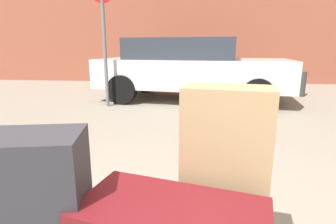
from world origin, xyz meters
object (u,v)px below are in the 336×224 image
object	(u,v)px
suitcase_charcoal_rear_right	(32,206)
bollard_kerb_near	(301,84)
suitcase_tan_front_right	(225,166)
parked_car	(190,68)
no_parking_sign	(104,29)

from	to	relation	value
suitcase_charcoal_rear_right	bollard_kerb_near	size ratio (longest dim) A/B	0.91
suitcase_tan_front_right	parked_car	bearing A→B (deg)	103.13
suitcase_charcoal_rear_right	suitcase_tan_front_right	bearing A→B (deg)	8.99
suitcase_charcoal_rear_right	suitcase_tan_front_right	size ratio (longest dim) A/B	0.80
suitcase_tan_front_right	no_parking_sign	world-z (taller)	no_parking_sign
parked_car	bollard_kerb_near	xyz separation A→B (m)	(2.82, 0.76, -0.45)
parked_car	suitcase_tan_front_right	bearing A→B (deg)	-86.68
suitcase_charcoal_rear_right	bollard_kerb_near	xyz separation A→B (m)	(3.26, 6.24, -0.31)
suitcase_tan_front_right	parked_car	size ratio (longest dim) A/B	0.16
bollard_kerb_near	suitcase_charcoal_rear_right	bearing A→B (deg)	-117.59
suitcase_charcoal_rear_right	no_parking_sign	xyz separation A→B (m)	(-1.27, 4.55, 0.95)
suitcase_tan_front_right	bollard_kerb_near	size ratio (longest dim) A/B	1.14
suitcase_tan_front_right	parked_car	distance (m)	5.21
suitcase_tan_front_right	no_parking_sign	size ratio (longest dim) A/B	0.28
bollard_kerb_near	no_parking_sign	distance (m)	4.99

